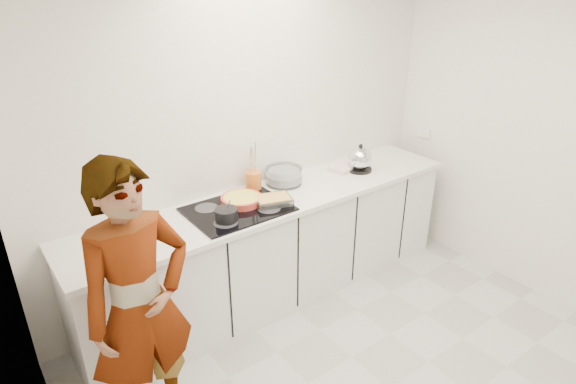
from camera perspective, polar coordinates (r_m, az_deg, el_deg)
wall_back at (r=3.81m, az=-4.36°, el=6.40°), size 3.60×0.00×2.60m
wall_left at (r=1.90m, az=-25.46°, el=-17.36°), size 0.00×3.20×2.60m
wall_right at (r=4.18m, az=30.24°, el=4.67°), size 0.02×3.20×2.60m
base_cabinets at (r=3.93m, az=-1.42°, el=-6.83°), size 3.20×0.58×0.87m
countertop at (r=3.72m, az=-1.50°, el=-0.85°), size 3.24×0.64×0.04m
hob at (r=3.52m, az=-5.97°, el=-2.04°), size 0.72×0.54×0.01m
tart_dish at (r=3.58m, az=-5.53°, el=-0.87°), size 0.38×0.38×0.05m
saucepan at (r=3.34m, az=-7.31°, el=-2.70°), size 0.19×0.19×0.15m
baking_dish at (r=3.56m, az=-1.77°, el=-0.95°), size 0.31×0.27×0.05m
mixing_bowl at (r=3.91m, az=-0.50°, el=1.86°), size 0.34×0.34×0.14m
tea_towel at (r=4.23m, az=6.57°, el=2.88°), size 0.28×0.23×0.04m
kettle at (r=4.20m, az=8.52°, el=3.83°), size 0.27×0.27×0.24m
utensil_crock at (r=3.80m, az=-4.10°, el=1.31°), size 0.16×0.16×0.15m
cook at (r=2.77m, az=-17.14°, el=-12.96°), size 0.67×0.48×1.71m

